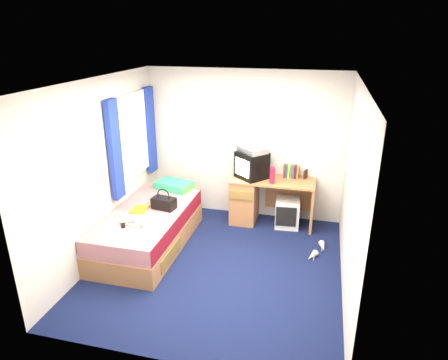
% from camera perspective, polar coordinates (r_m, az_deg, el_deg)
% --- Properties ---
extents(ground, '(3.40, 3.40, 0.00)m').
position_cam_1_polar(ground, '(5.45, -0.96, -12.11)').
color(ground, '#0C1438').
rests_on(ground, ground).
extents(room_shell, '(3.40, 3.40, 3.40)m').
position_cam_1_polar(room_shell, '(4.81, -1.06, 2.55)').
color(room_shell, white).
rests_on(room_shell, ground).
extents(bed, '(1.01, 2.00, 0.54)m').
position_cam_1_polar(bed, '(5.86, -10.79, -6.91)').
color(bed, '#B57A4B').
rests_on(bed, ground).
extents(pillow, '(0.63, 0.48, 0.12)m').
position_cam_1_polar(pillow, '(6.46, -7.15, -0.75)').
color(pillow, '#1B9BB3').
rests_on(pillow, bed).
extents(desk, '(1.30, 0.55, 0.75)m').
position_cam_1_polar(desk, '(6.45, 4.50, -2.57)').
color(desk, '#B57A4B').
rests_on(desk, ground).
extents(storage_cube, '(0.40, 0.40, 0.46)m').
position_cam_1_polar(storage_cube, '(6.42, 9.01, -4.62)').
color(storage_cube, silver).
rests_on(storage_cube, ground).
extents(crt_tv, '(0.57, 0.57, 0.42)m').
position_cam_1_polar(crt_tv, '(6.26, 3.98, 2.14)').
color(crt_tv, black).
rests_on(crt_tv, desk).
extents(vcr, '(0.52, 0.51, 0.08)m').
position_cam_1_polar(vcr, '(6.19, 4.07, 4.34)').
color(vcr, silver).
rests_on(vcr, crt_tv).
extents(book_row, '(0.24, 0.13, 0.20)m').
position_cam_1_polar(book_row, '(6.38, 9.56, 1.22)').
color(book_row, maroon).
rests_on(book_row, desk).
extents(picture_frame, '(0.06, 0.12, 0.14)m').
position_cam_1_polar(picture_frame, '(6.39, 11.57, 0.83)').
color(picture_frame, black).
rests_on(picture_frame, desk).
extents(pink_water_bottle, '(0.09, 0.09, 0.25)m').
position_cam_1_polar(pink_water_bottle, '(6.09, 6.90, 0.63)').
color(pink_water_bottle, '#C51B3C').
rests_on(pink_water_bottle, desk).
extents(aerosol_can, '(0.06, 0.06, 0.19)m').
position_cam_1_polar(aerosol_can, '(6.28, 5.81, 1.05)').
color(aerosol_can, silver).
rests_on(aerosol_can, desk).
extents(handbag, '(0.36, 0.24, 0.31)m').
position_cam_1_polar(handbag, '(5.77, -8.59, -3.23)').
color(handbag, black).
rests_on(handbag, bed).
extents(towel, '(0.32, 0.28, 0.10)m').
position_cam_1_polar(towel, '(5.32, -9.63, -5.96)').
color(towel, white).
rests_on(towel, bed).
extents(magazine, '(0.23, 0.29, 0.01)m').
position_cam_1_polar(magazine, '(5.83, -12.00, -4.13)').
color(magazine, yellow).
rests_on(magazine, bed).
extents(water_bottle, '(0.20, 0.17, 0.07)m').
position_cam_1_polar(water_bottle, '(5.49, -13.59, -5.58)').
color(water_bottle, white).
rests_on(water_bottle, bed).
extents(colour_swatch_fan, '(0.23, 0.10, 0.01)m').
position_cam_1_polar(colour_swatch_fan, '(5.39, -12.96, -6.35)').
color(colour_swatch_fan, gold).
rests_on(colour_swatch_fan, bed).
extents(remote_control, '(0.12, 0.16, 0.02)m').
position_cam_1_polar(remote_control, '(5.43, -14.23, -6.22)').
color(remote_control, black).
rests_on(remote_control, bed).
extents(window_assembly, '(0.11, 1.42, 1.40)m').
position_cam_1_polar(window_assembly, '(6.17, -12.88, 5.83)').
color(window_assembly, silver).
rests_on(window_assembly, room_shell).
extents(white_heels, '(0.29, 0.53, 0.09)m').
position_cam_1_polar(white_heels, '(5.83, 13.20, -9.88)').
color(white_heels, beige).
rests_on(white_heels, ground).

